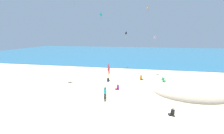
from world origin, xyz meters
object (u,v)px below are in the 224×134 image
Objects in this scene: person_4 at (108,80)px; kite_black at (126,33)px; cooler_box at (181,83)px; kite_red at (109,69)px; person_3 at (118,87)px; kite_teal at (101,15)px; person_1 at (105,92)px; beach_chair_far_left at (164,80)px; kite_orange at (148,8)px; person_2 at (141,78)px; kite_pink at (155,37)px; person_0 at (172,112)px.

person_4 is 15.76m from kite_black.
cooler_box is 15.66m from kite_red.
person_3 is 3.74m from person_4.
kite_teal reaches higher than person_4.
person_1 is 23.27m from kite_teal.
kite_teal is (-4.55, 13.21, 11.54)m from person_4.
person_3 is (-9.04, -4.26, 0.15)m from cooler_box.
beach_chair_far_left is at bearing -82.93° from person_1.
cooler_box is 9.99m from person_3.
person_2 is at bearing -96.09° from kite_orange.
kite_red reaches higher than cooler_box.
kite_red is at bearing -87.30° from kite_black.
kite_pink is at bearing -21.43° from kite_teal.
person_2 is 14.11m from kite_red.
person_3 is at bearing -87.80° from kite_black.
kite_black reaches higher than person_1.
person_3 is at bearing -68.22° from kite_teal.
kite_red is at bearing 4.17° from person_0.
kite_orange is at bearing -56.61° from person_1.
cooler_box is 11.09m from person_4.
person_2 is 5.98m from person_3.
person_2 reaches higher than person_0.
person_0 reaches higher than beach_chair_far_left.
kite_teal reaches higher than cooler_box.
kite_orange is at bearing -17.89° from kite_teal.
kite_red reaches higher than person_2.
beach_chair_far_left is at bearing -59.29° from person_4.
kite_black is at bearing 86.47° from beach_chair_far_left.
person_0 is 8.05m from person_3.
person_0 is at bearing -73.84° from kite_black.
cooler_box is at bearing -63.69° from person_4.
person_0 is 0.99× the size of person_3.
kite_orange is (0.84, 7.89, 12.19)m from person_2.
person_1 is 2.06× the size of person_3.
person_4 is (-1.99, 3.17, -0.01)m from person_3.
kite_pink reaches higher than person_0.
person_2 is 0.63× the size of kite_red.
beach_chair_far_left is at bearing -72.49° from kite_orange.
cooler_box is 0.88× the size of person_3.
person_3 reaches higher than cooler_box.
kite_orange is at bearing 80.75° from kite_red.
beach_chair_far_left is 1.16× the size of person_0.
kite_orange reaches higher than person_3.
person_4 is at bearing 156.19° from beach_chair_far_left.
person_3 is 21.07m from kite_teal.
cooler_box is 17.70m from kite_black.
kite_pink is at bearing 115.32° from cooler_box.
kite_pink is 0.91× the size of kite_black.
kite_red is (1.45, -4.71, 3.80)m from person_1.
kite_orange is 0.87× the size of kite_red.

